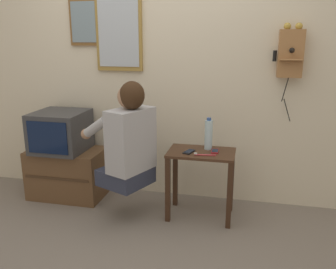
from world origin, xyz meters
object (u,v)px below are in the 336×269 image
Objects in this scene: wall_phone_antique at (291,53)px; framed_picture at (84,22)px; person at (128,139)px; wall_mirror at (119,27)px; water_bottle at (209,134)px; television at (61,131)px; toothbrush at (203,155)px; cell_phone_held at (189,152)px; cell_phone_spare at (215,151)px.

framed_picture is (-1.86, 0.04, 0.26)m from wall_phone_antique.
person is 1.11× the size of wall_mirror.
wall_mirror is (-1.52, 0.04, 0.21)m from wall_phone_antique.
water_bottle is (-0.63, -0.26, -0.67)m from wall_phone_antique.
wall_phone_antique reaches higher than water_bottle.
wall_mirror reaches higher than person.
wall_mirror is (0.51, 0.28, 0.95)m from television.
wall_phone_antique is (1.26, 0.52, 0.68)m from person.
toothbrush is (0.61, 0.08, -0.11)m from person.
wall_mirror reaches higher than toothbrush.
cell_phone_held and cell_phone_spare have the same top height.
cell_phone_held is at bearing -138.77° from water_bottle.
person is 4.97× the size of toothbrush.
water_bottle is at bearing -13.92° from toothbrush.
water_bottle is (1.40, -0.02, 0.06)m from television.
water_bottle is at bearing -13.70° from framed_picture.
wall_mirror reaches higher than television.
water_bottle is (1.23, -0.30, -0.93)m from framed_picture.
framed_picture reaches higher than water_bottle.
person is at bearing -157.28° from water_bottle.
framed_picture reaches higher than cell_phone_spare.
wall_mirror is at bearing 158.01° from cell_phone_spare.
toothbrush is (0.13, -0.06, 0.00)m from cell_phone_held.
television is 1.05m from framed_picture.
framed_picture is 3.12× the size of cell_phone_held.
framed_picture reaches higher than person.
television is at bearing 179.18° from water_bottle.
wall_mirror is (0.34, -0.00, -0.05)m from framed_picture.
wall_mirror is at bearing 168.33° from cell_phone_held.
wall_phone_antique reaches higher than cell_phone_held.
water_bottle is 1.55× the size of toothbrush.
cell_phone_held is at bearing -153.78° from wall_phone_antique.
wall_phone_antique is 5.98× the size of cell_phone_held.
person is 1.52m from wall_phone_antique.
water_bottle reaches higher than toothbrush.
cell_phone_held is (-0.78, -0.38, -0.80)m from wall_phone_antique.
person reaches higher than toothbrush.
cell_phone_spare is at bearing 34.86° from cell_phone_held.
toothbrush is at bearing -28.93° from wall_mirror.
television is at bearing -168.62° from cell_phone_held.
person is 1.08× the size of wall_phone_antique.
wall_phone_antique is 4.61× the size of toothbrush.
cell_phone_held is at bearing -6.68° from television.
toothbrush is at bearing -8.37° from television.
toothbrush is (1.21, -0.48, -1.06)m from framed_picture.
television is at bearing 93.48° from person.
wall_mirror is 1.43m from cell_phone_spare.
framed_picture is (0.17, 0.28, 0.99)m from television.
framed_picture is 1.57m from water_bottle.
wall_phone_antique is 1.03× the size of wall_mirror.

